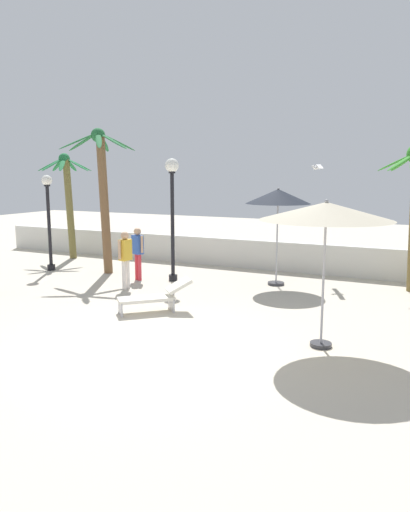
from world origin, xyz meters
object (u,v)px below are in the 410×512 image
Objects in this scene: palm_tree_2 at (68,192)px; guest_2 at (138,248)px; seagull_1 at (318,167)px; lounge_chair_0 at (155,296)px; patio_umbrella_2 at (278,198)px; palm_tree_1 at (102,184)px; lamp_post_3 at (172,198)px; lamp_post_2 at (48,212)px; patio_umbrella_0 at (326,212)px; guest_0 at (125,254)px.

guest_2 is at bearing -25.88° from palm_tree_2.
lounge_chair_0 is at bearing -112.46° from seagull_1.
palm_tree_1 is at bearing -172.67° from patio_umbrella_2.
palm_tree_2 reaches higher than lounge_chair_0.
lamp_post_3 is 2.28× the size of lounge_chair_0.
lamp_post_2 is at bearing 179.41° from guest_2.
patio_umbrella_2 is 2.32× the size of seagull_1.
seagull_1 is (6.77, 2.67, 0.55)m from palm_tree_1.
palm_tree_1 is 1.46× the size of lamp_post_2.
lounge_chair_0 is at bearing 170.68° from patio_umbrella_0.
guest_0 is (4.13, -1.24, -1.05)m from lamp_post_2.
patio_umbrella_0 is at bearing -35.40° from lamp_post_3.
patio_umbrella_2 reaches higher than guest_0.
guest_0 is 1.25m from guest_2.
patio_umbrella_0 is at bearing -75.26° from seagull_1.
palm_tree_1 is (-8.59, 4.22, 0.39)m from patio_umbrella_0.
lamp_post_2 is 1.95× the size of guest_0.
guest_2 is at bearing -0.59° from lamp_post_2.
guest_2 is at bearing -158.56° from lamp_post_3.
lounge_chair_0 is 3.91m from guest_2.
lounge_chair_0 is 0.98× the size of guest_0.
patio_umbrella_2 is 3.33m from lamp_post_3.
palm_tree_2 is at bearing 152.72° from patio_umbrella_0.
lamp_post_3 is 3.00× the size of seagull_1.
patio_umbrella_0 reaches higher than lounge_chair_0.
lamp_post_2 reaches higher than lounge_chair_0.
guest_2 is 6.51m from seagull_1.
palm_tree_2 is (-3.17, 1.84, -0.39)m from palm_tree_1.
lamp_post_2 is 4.44m from guest_0.
guest_2 is (3.78, -0.04, -1.07)m from lamp_post_2.
lamp_post_2 is 7.14m from lounge_chair_0.
lamp_post_3 is at bearing 112.43° from lounge_chair_0.
lamp_post_3 is at bearing 66.16° from guest_0.
lamp_post_3 is 4.94m from seagull_1.
lamp_post_3 is (6.00, -1.97, -0.03)m from palm_tree_2.
seagull_1 is (3.95, 2.80, 0.97)m from lamp_post_3.
lamp_post_3 is at bearing -2.59° from palm_tree_1.
guest_0 is at bearing 140.28° from lounge_chair_0.
seagull_1 reaches higher than lamp_post_2.
palm_tree_1 is at bearing -158.48° from seagull_1.
patio_umbrella_2 reaches higher than lounge_chair_0.
patio_umbrella_2 is at bearing 117.06° from patio_umbrella_0.
lamp_post_3 is at bearing -18.17° from palm_tree_2.
lounge_chair_0 is 1.31× the size of seagull_1.
seagull_1 is at bearing 32.66° from guest_2.
palm_tree_2 is at bearing 154.12° from guest_2.
guest_2 is (-4.28, -1.32, -1.68)m from patio_umbrella_2.
lamp_post_2 reaches higher than guest_2.
guest_0 is (-3.93, -2.53, -1.66)m from patio_umbrella_2.
patio_umbrella_2 is at bearing 9.06° from lamp_post_2.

